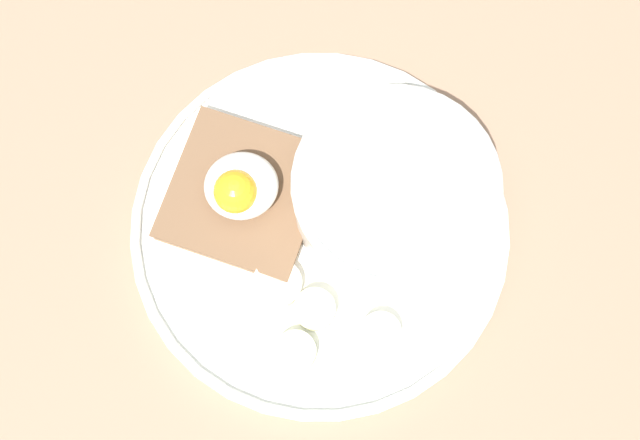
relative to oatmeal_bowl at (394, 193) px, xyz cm
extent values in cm
cube|color=#99745B|center=(-4.89, -1.09, -4.73)|extent=(120.00, 120.00, 2.00)
cylinder|color=white|center=(-4.89, -1.09, -3.23)|extent=(25.38, 25.38, 1.00)
torus|color=white|center=(-4.89, -1.09, -2.43)|extent=(25.18, 25.18, 0.60)
cylinder|color=white|center=(0.00, 0.00, -0.20)|extent=(13.00, 13.00, 5.05)
torus|color=white|center=(0.00, 0.00, 2.33)|extent=(13.20, 13.20, 0.60)
cylinder|color=white|center=(0.00, 0.00, -0.51)|extent=(11.60, 11.60, 4.04)
ellipsoid|color=white|center=(0.00, 0.00, 1.31)|extent=(11.02, 11.02, 1.20)
ellipsoid|color=tan|center=(0.20, 0.49, 1.69)|extent=(1.54, 1.97, 0.75)
ellipsoid|color=beige|center=(0.64, 0.56, 1.66)|extent=(1.87, 1.51, 0.70)
ellipsoid|color=tan|center=(1.88, 0.55, 1.60)|extent=(0.95, 1.39, 0.57)
ellipsoid|color=olive|center=(0.45, -0.10, 1.68)|extent=(2.00, 1.69, 0.73)
ellipsoid|color=#93724E|center=(0.03, 0.42, 1.68)|extent=(1.48, 1.92, 0.73)
ellipsoid|color=#C5B196|center=(-1.47, 0.31, 1.66)|extent=(1.91, 1.83, 0.69)
cube|color=brown|center=(-9.73, 1.50, -1.44)|extent=(12.68, 12.68, 0.30)
cube|color=#9D714E|center=(-9.73, 1.50, -2.03)|extent=(12.43, 12.43, 1.39)
ellipsoid|color=white|center=(-9.73, 1.50, 0.01)|extent=(4.83, 4.55, 2.70)
sphere|color=#F4AD1E|center=(-10.07, 0.89, 0.85)|extent=(2.85, 2.85, 2.85)
cylinder|color=beige|center=(-5.78, -6.64, -2.01)|extent=(3.88, 3.88, 1.51)
cylinder|color=#B8B28A|center=(-5.78, -6.64, -1.33)|extent=(0.69, 0.69, 0.15)
cylinder|color=beige|center=(-1.77, -8.50, -2.08)|extent=(3.39, 3.45, 1.42)
cylinder|color=#BAB292|center=(-1.77, -8.50, -1.50)|extent=(0.61, 0.61, 0.17)
cylinder|color=beige|center=(-7.25, -9.18, -2.15)|extent=(3.35, 3.30, 1.24)
cylinder|color=#B1B389|center=(-7.25, -9.18, -1.62)|extent=(0.60, 0.59, 0.15)
cylinder|color=#F6E6C3|center=(-8.09, -4.76, -2.01)|extent=(4.27, 4.20, 1.65)
cylinder|color=#C0B398|center=(-8.09, -4.76, -1.39)|extent=(0.76, 0.75, 0.20)
camera|label=1|loc=(-6.36, -15.63, 54.91)|focal=50.00mm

